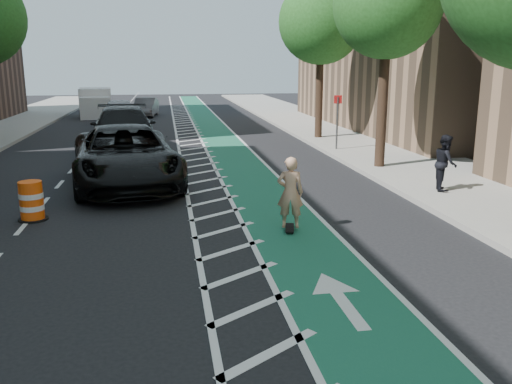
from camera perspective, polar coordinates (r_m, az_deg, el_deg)
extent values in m
plane|color=black|center=(11.29, -10.25, -6.50)|extent=(120.00, 120.00, 0.00)
cube|color=#185645|center=(21.16, -1.85, 3.04)|extent=(2.00, 90.00, 0.01)
cube|color=silver|center=(21.02, -5.91, 2.90)|extent=(1.40, 90.00, 0.01)
cube|color=gray|center=(22.92, 14.51, 3.59)|extent=(5.00, 90.00, 0.15)
cube|color=gray|center=(22.04, 8.66, 3.50)|extent=(0.12, 90.00, 0.16)
cylinder|color=#382619|center=(20.21, 12.95, 8.50)|extent=(0.36, 0.36, 4.40)
sphere|color=#1E4B19|center=(20.24, 13.51, 18.70)|extent=(4.20, 4.20, 4.20)
cylinder|color=#382619|center=(27.76, 6.65, 9.98)|extent=(0.36, 0.36, 4.40)
sphere|color=#1E4B19|center=(27.78, 6.86, 17.41)|extent=(4.20, 4.20, 4.20)
cylinder|color=#4C4C4C|center=(23.94, 8.53, 6.99)|extent=(0.08, 0.08, 2.40)
cube|color=red|center=(23.84, 8.63, 9.62)|extent=(0.35, 0.02, 0.35)
cube|color=black|center=(12.63, 3.57, -3.77)|extent=(0.35, 0.72, 0.03)
cylinder|color=black|center=(12.87, 3.25, -3.69)|extent=(0.04, 0.06, 0.05)
cylinder|color=black|center=(12.87, 3.88, -3.70)|extent=(0.04, 0.06, 0.05)
cylinder|color=black|center=(12.43, 3.23, -4.31)|extent=(0.04, 0.06, 0.05)
cylinder|color=black|center=(12.43, 3.89, -4.32)|extent=(0.04, 0.06, 0.05)
imported|color=tan|center=(12.41, 3.62, -0.05)|extent=(0.68, 0.52, 1.66)
imported|color=black|center=(17.69, -13.57, 3.71)|extent=(4.00, 7.15, 1.89)
imported|color=black|center=(24.58, -13.75, 6.38)|extent=(3.24, 6.87, 1.94)
imported|color=#A3A3A8|center=(34.62, -14.15, 8.09)|extent=(2.45, 5.18, 1.71)
imported|color=#545358|center=(41.19, -11.52, 8.76)|extent=(1.87, 4.26, 1.36)
imported|color=black|center=(16.80, 19.30, 2.94)|extent=(0.85, 0.96, 1.65)
cube|color=silver|center=(42.47, -16.52, 9.07)|extent=(2.54, 3.46, 2.03)
cube|color=silver|center=(40.06, -16.56, 8.48)|extent=(2.18, 1.82, 1.53)
cylinder|color=black|center=(39.72, -17.87, 7.76)|extent=(0.32, 0.73, 0.71)
cylinder|color=black|center=(39.67, -15.20, 7.93)|extent=(0.32, 0.73, 0.71)
cylinder|color=black|center=(43.36, -17.66, 8.19)|extent=(0.32, 0.73, 0.71)
cylinder|color=black|center=(43.32, -15.22, 8.35)|extent=(0.32, 0.73, 0.71)
cylinder|color=#FB530D|center=(14.49, -22.56, -0.87)|extent=(0.57, 0.57, 0.98)
cylinder|color=silver|center=(14.53, -22.50, -1.49)|extent=(0.58, 0.58, 0.13)
cylinder|color=silver|center=(14.46, -22.61, -0.32)|extent=(0.58, 0.58, 0.13)
cylinder|color=black|center=(14.60, -22.40, -2.65)|extent=(0.72, 0.72, 0.04)
cylinder|color=#DF440B|center=(23.04, -16.60, 4.51)|extent=(0.54, 0.54, 0.94)
cylinder|color=silver|center=(23.07, -16.58, 4.13)|extent=(0.56, 0.56, 0.13)
cylinder|color=silver|center=(23.02, -16.62, 4.85)|extent=(0.56, 0.56, 0.13)
cylinder|color=black|center=(23.11, -16.53, 3.41)|extent=(0.69, 0.69, 0.04)
cylinder|color=#FF660D|center=(25.50, -15.41, 5.26)|extent=(0.48, 0.48, 0.82)
cylinder|color=silver|center=(25.52, -15.39, 4.95)|extent=(0.49, 0.49, 0.11)
cylinder|color=silver|center=(25.48, -15.43, 5.52)|extent=(0.49, 0.49, 0.11)
cylinder|color=black|center=(25.55, -15.36, 4.39)|extent=(0.60, 0.60, 0.04)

